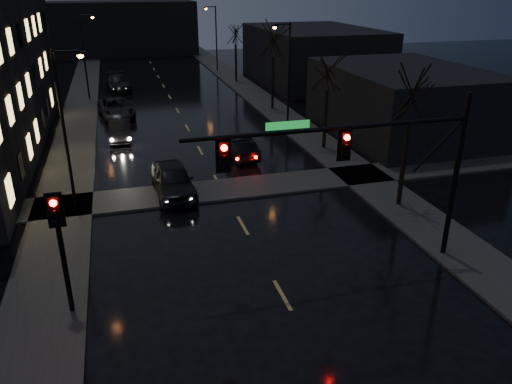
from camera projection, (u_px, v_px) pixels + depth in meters
sidewalk_left at (77, 125)px, 40.45m from camera, size 3.00×140.00×0.12m
sidewalk_right at (277, 111)px, 44.69m from camera, size 3.00×140.00×0.12m
sidewalk_cross at (223, 190)px, 27.95m from camera, size 40.00×3.00×0.12m
commercial_right_near at (402, 101)px, 37.51m from camera, size 10.00×14.00×5.00m
commercial_right_far at (313, 55)px, 57.18m from camera, size 12.00×18.00×6.00m
far_block at (124, 28)px, 78.39m from camera, size 22.00×10.00×8.00m
signal_mast at (374, 155)px, 18.61m from camera, size 11.11×0.41×7.00m
signal_pole_left at (60, 238)px, 16.50m from camera, size 0.35×0.41×4.53m
tree_near at (413, 87)px, 23.65m from camera, size 3.52×3.52×8.08m
tree_mid_a at (328, 64)px, 32.67m from camera, size 3.30×3.30×7.58m
tree_mid_b at (273, 34)px, 42.99m from camera, size 3.74×3.74×8.59m
tree_far at (235, 27)px, 55.62m from camera, size 3.43×3.43×7.88m
streetlight_l_near at (67, 119)px, 23.77m from camera, size 1.53×0.28×8.00m
streetlight_l_far at (86, 50)px, 47.70m from camera, size 1.53×0.28×8.00m
streetlight_r_mid at (286, 67)px, 38.19m from camera, size 1.53×0.28×8.00m
streetlight_r_far at (214, 33)px, 63.01m from camera, size 1.53×0.28×8.00m
oncoming_car_a at (173, 180)px, 27.09m from camera, size 2.20×5.10×1.72m
oncoming_car_b at (120, 130)px, 36.71m from camera, size 1.65×4.35×1.42m
oncoming_car_c at (116, 108)px, 42.86m from camera, size 3.31×5.93×1.57m
oncoming_car_d at (118, 83)px, 53.27m from camera, size 2.82×5.86×1.65m
lead_car at (238, 147)px, 32.91m from camera, size 2.07×4.46×1.41m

